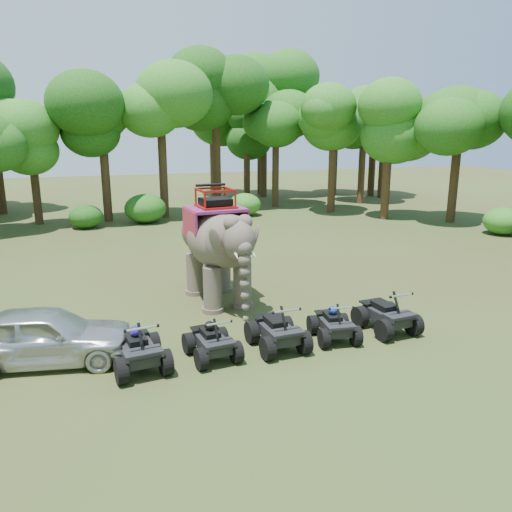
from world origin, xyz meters
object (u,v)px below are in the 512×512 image
object	(u,v)px
atv_0	(138,344)
atv_1	(212,336)
atv_3	(334,320)
parked_car	(45,336)
elephant	(217,245)
atv_4	(387,309)
atv_2	(277,325)

from	to	relation	value
atv_0	atv_1	world-z (taller)	atv_0
atv_0	atv_1	xyz separation A→B (m)	(1.89, 0.02, -0.08)
atv_3	parked_car	bearing A→B (deg)	179.44
elephant	atv_0	world-z (taller)	elephant
atv_4	atv_0	bearing A→B (deg)	176.09
parked_car	atv_3	size ratio (longest dim) A/B	2.79
parked_car	atv_3	bearing A→B (deg)	-87.23
elephant	parked_car	world-z (taller)	elephant
atv_2	atv_4	world-z (taller)	atv_4
elephant	atv_4	xyz separation A→B (m)	(4.05, -4.26, -1.33)
elephant	atv_3	world-z (taller)	elephant
elephant	atv_2	distance (m)	4.59
atv_2	atv_3	bearing A→B (deg)	-1.75
atv_0	atv_4	size ratio (longest dim) A/B	1.01
atv_4	atv_2	bearing A→B (deg)	176.61
elephant	atv_1	xyz separation A→B (m)	(-1.29, -4.37, -1.41)
atv_2	parked_car	bearing A→B (deg)	166.96
atv_3	elephant	bearing A→B (deg)	124.98
atv_3	atv_4	xyz separation A→B (m)	(1.77, 0.06, 0.09)
atv_0	atv_1	distance (m)	1.89
parked_car	atv_3	distance (m)	7.73
parked_car	atv_2	distance (m)	6.02
parked_car	atv_1	size ratio (longest dim) A/B	2.72
atv_2	atv_3	distance (m)	1.74
atv_0	parked_car	bearing A→B (deg)	146.62
atv_3	atv_1	bearing A→B (deg)	-172.11
parked_car	atv_0	distance (m)	2.46
elephant	atv_3	bearing A→B (deg)	-66.74
atv_1	parked_car	bearing A→B (deg)	158.86
atv_4	atv_3	bearing A→B (deg)	177.01
atv_0	atv_2	xyz separation A→B (m)	(3.72, 0.03, -0.01)
atv_1	atv_4	size ratio (longest dim) A/B	0.89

